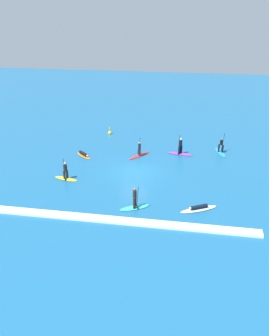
% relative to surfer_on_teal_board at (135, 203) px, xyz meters
% --- Properties ---
extents(ground_plane, '(120.00, 120.00, 0.00)m').
position_rel_surfer_on_teal_board_xyz_m(ground_plane, '(-1.19, 6.83, -0.47)').
color(ground_plane, '#195684').
rests_on(ground_plane, ground).
extents(surfer_on_teal_board, '(2.57, 1.87, 2.16)m').
position_rel_surfer_on_teal_board_xyz_m(surfer_on_teal_board, '(0.00, 0.00, 0.00)').
color(surfer_on_teal_board, '#33C6CC').
rests_on(surfer_on_teal_board, ground_plane).
extents(surfer_on_red_board, '(2.23, 2.87, 2.11)m').
position_rel_surfer_on_teal_board_xyz_m(surfer_on_red_board, '(-1.40, 11.27, -0.09)').
color(surfer_on_red_board, red).
rests_on(surfer_on_red_board, ground_plane).
extents(surfer_on_white_board, '(3.19, 2.16, 0.43)m').
position_rel_surfer_on_teal_board_xyz_m(surfer_on_white_board, '(5.18, 0.60, -0.33)').
color(surfer_on_white_board, white).
rests_on(surfer_on_white_board, ground_plane).
extents(surfer_on_yellow_board, '(2.50, 1.21, 2.33)m').
position_rel_surfer_on_teal_board_xyz_m(surfer_on_yellow_board, '(-7.40, 4.22, 0.04)').
color(surfer_on_yellow_board, yellow).
rests_on(surfer_on_yellow_board, ground_plane).
extents(surfer_on_purple_board, '(2.87, 1.24, 2.32)m').
position_rel_surfer_on_teal_board_xyz_m(surfer_on_purple_board, '(3.02, 12.52, -0.00)').
color(surfer_on_purple_board, purple).
rests_on(surfer_on_purple_board, ground_plane).
extents(surfer_on_orange_board, '(2.28, 2.15, 0.42)m').
position_rel_surfer_on_teal_board_xyz_m(surfer_on_orange_board, '(-7.47, 10.22, -0.31)').
color(surfer_on_orange_board, orange).
rests_on(surfer_on_orange_board, ground_plane).
extents(surfer_on_blue_board, '(1.44, 2.97, 2.32)m').
position_rel_surfer_on_teal_board_xyz_m(surfer_on_blue_board, '(7.49, 13.78, -0.06)').
color(surfer_on_blue_board, '#1E8CD1').
rests_on(surfer_on_blue_board, ground_plane).
extents(marker_buoy, '(0.48, 0.48, 1.05)m').
position_rel_surfer_on_teal_board_xyz_m(marker_buoy, '(-6.36, 18.06, -0.31)').
color(marker_buoy, yellow).
rests_on(marker_buoy, ground_plane).
extents(wave_crest, '(22.02, 0.90, 0.18)m').
position_rel_surfer_on_teal_board_xyz_m(wave_crest, '(-1.19, -2.23, -0.38)').
color(wave_crest, white).
rests_on(wave_crest, ground_plane).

